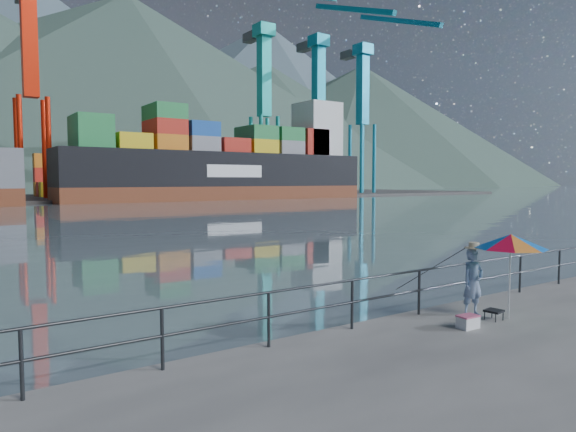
{
  "coord_description": "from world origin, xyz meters",
  "views": [
    {
      "loc": [
        -7.87,
        -6.01,
        3.02
      ],
      "look_at": [
        0.37,
        6.0,
        2.0
      ],
      "focal_mm": 32.0,
      "sensor_mm": 36.0,
      "label": 1
    }
  ],
  "objects_px": {
    "container_ship": "(231,163)",
    "fisherman": "(473,282)",
    "cooler_bag": "(468,322)",
    "beach_umbrella": "(511,241)"
  },
  "relations": [
    {
      "from": "container_ship",
      "to": "fisherman",
      "type": "bearing_deg",
      "value": -114.21
    },
    {
      "from": "fisherman",
      "to": "cooler_bag",
      "type": "bearing_deg",
      "value": -139.13
    },
    {
      "from": "fisherman",
      "to": "container_ship",
      "type": "relative_size",
      "value": 0.03
    },
    {
      "from": "beach_umbrella",
      "to": "cooler_bag",
      "type": "bearing_deg",
      "value": 177.78
    },
    {
      "from": "fisherman",
      "to": "cooler_bag",
      "type": "distance_m",
      "value": 1.26
    },
    {
      "from": "cooler_bag",
      "to": "beach_umbrella",
      "type": "bearing_deg",
      "value": 1.28
    },
    {
      "from": "beach_umbrella",
      "to": "container_ship",
      "type": "xyz_separation_m",
      "value": [
        31.59,
        71.81,
        4.19
      ]
    },
    {
      "from": "fisherman",
      "to": "cooler_bag",
      "type": "xyz_separation_m",
      "value": [
        -0.93,
        -0.57,
        -0.63
      ]
    },
    {
      "from": "cooler_bag",
      "to": "container_ship",
      "type": "bearing_deg",
      "value": 68.85
    },
    {
      "from": "beach_umbrella",
      "to": "container_ship",
      "type": "height_order",
      "value": "container_ship"
    }
  ]
}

